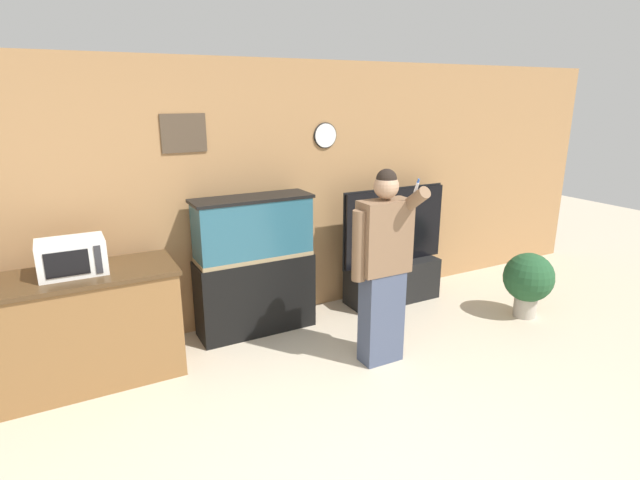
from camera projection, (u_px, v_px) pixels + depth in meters
wall_back_paneled at (222, 199)px, 4.80m from camera, size 10.00×0.08×2.60m
counter_island at (72, 330)px, 3.96m from camera, size 1.65×0.66×0.93m
microwave at (72, 257)px, 3.84m from camera, size 0.48×0.34×0.27m
aquarium_on_stand at (254, 266)px, 4.82m from camera, size 1.14×0.38×1.36m
tv_on_stand at (393, 269)px, 5.62m from camera, size 1.29×0.40×1.30m
person_standing at (383, 266)px, 4.19m from camera, size 0.54×0.40×1.70m
potted_plant at (528, 280)px, 5.20m from camera, size 0.51×0.51×0.69m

